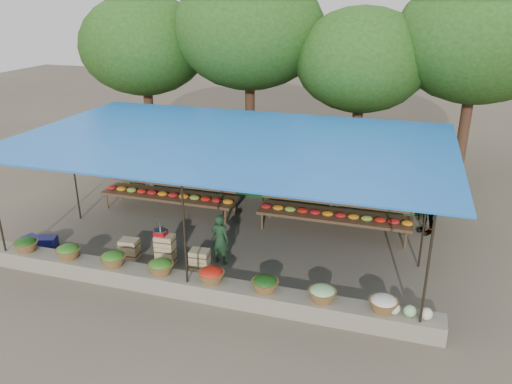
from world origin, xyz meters
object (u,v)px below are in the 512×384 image
(vendor_seated, at_px, (220,239))
(blue_crate_back, at_px, (47,242))
(crate_counter, at_px, (165,252))
(weighing_scale, at_px, (160,232))
(blue_crate_front, at_px, (32,242))

(vendor_seated, relative_size, blue_crate_back, 2.58)
(crate_counter, xyz_separation_m, weighing_scale, (-0.07, -0.00, 0.54))
(vendor_seated, bearing_deg, blue_crate_back, 18.26)
(blue_crate_front, bearing_deg, vendor_seated, 28.65)
(vendor_seated, bearing_deg, weighing_scale, 29.17)
(weighing_scale, bearing_deg, crate_counter, 0.00)
(weighing_scale, bearing_deg, blue_crate_front, -176.58)
(crate_counter, height_order, blue_crate_front, crate_counter)
(weighing_scale, distance_m, blue_crate_back, 3.35)
(crate_counter, bearing_deg, blue_crate_front, -176.64)
(vendor_seated, distance_m, blue_crate_back, 4.69)
(weighing_scale, bearing_deg, blue_crate_back, -177.39)
(crate_counter, distance_m, vendor_seated, 1.40)
(blue_crate_front, distance_m, blue_crate_back, 0.42)
(vendor_seated, xyz_separation_m, blue_crate_front, (-5.04, -0.67, -0.50))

